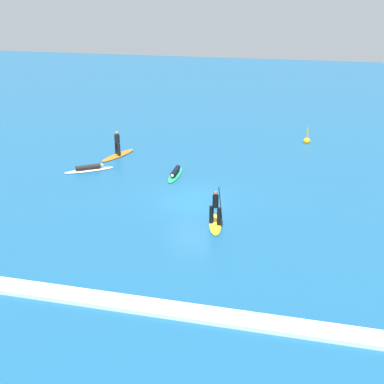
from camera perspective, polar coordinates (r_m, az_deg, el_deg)
ground_plane at (r=27.92m, az=0.00°, el=-0.95°), size 120.00×120.00×0.00m
surfer_on_white_board at (r=33.07m, az=-11.30°, el=2.55°), size 2.89×2.32×0.39m
surfer_on_orange_board at (r=35.61m, az=-8.21°, el=4.60°), size 1.66×3.34×1.75m
surfer_on_green_board at (r=31.62m, az=-1.87°, el=2.10°), size 0.74×2.97×0.41m
surfer_on_yellow_board at (r=24.91m, az=2.61°, el=-2.66°), size 1.08×2.49×2.07m
marker_buoy at (r=39.29m, az=12.57°, el=5.56°), size 0.52×0.52×1.27m
wave_crest at (r=19.29m, az=-7.37°, el=-12.10°), size 20.39×0.90×0.18m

